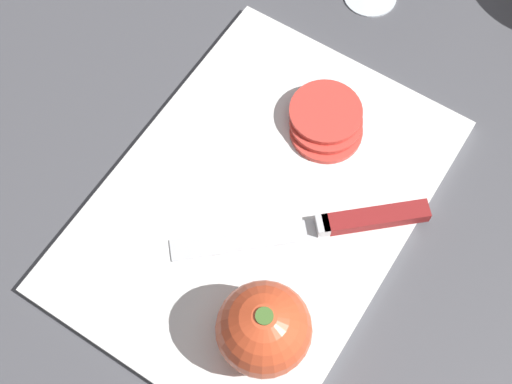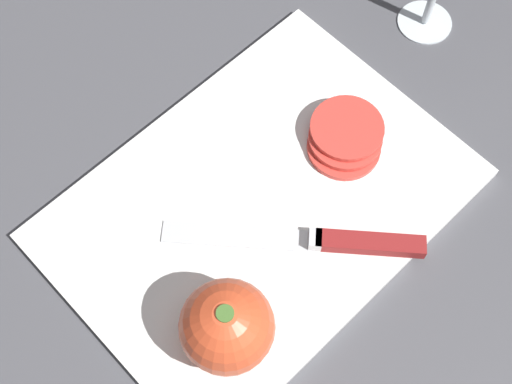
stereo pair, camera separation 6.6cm
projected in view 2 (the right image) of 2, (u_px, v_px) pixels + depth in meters
ground_plane at (285, 231)px, 0.69m from camera, size 3.00×3.00×0.00m
cutting_board at (256, 207)px, 0.70m from camera, size 0.39×0.28×0.01m
whole_tomato at (227, 327)px, 0.60m from camera, size 0.08×0.08×0.08m
knife at (342, 242)px, 0.67m from camera, size 0.18×0.20×0.01m
tomato_slice_stack_near at (345, 138)px, 0.71m from camera, size 0.09×0.08×0.02m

